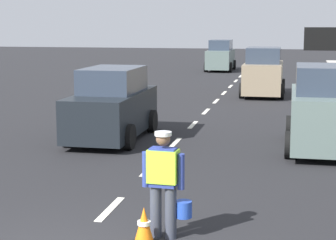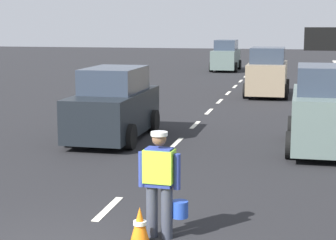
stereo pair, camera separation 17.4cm
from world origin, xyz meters
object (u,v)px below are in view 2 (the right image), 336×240
traffic_cone_near (140,226)px  car_outgoing_far (267,73)px  road_worker (161,179)px  car_oncoming_third (226,56)px  car_parked_curbside (325,111)px  car_oncoming_lead (114,106)px

traffic_cone_near → car_outgoing_far: size_ratio=0.15×
road_worker → car_oncoming_third: size_ratio=0.40×
traffic_cone_near → car_parked_curbside: 8.08m
traffic_cone_near → car_parked_curbside: car_parked_curbside is taller
car_outgoing_far → car_parked_curbside: car_parked_curbside is taller
traffic_cone_near → car_outgoing_far: 18.93m
car_oncoming_lead → car_outgoing_far: car_outgoing_far is taller
road_worker → car_oncoming_lead: size_ratio=0.40×
car_parked_curbside → car_oncoming_third: size_ratio=0.96×
car_oncoming_lead → traffic_cone_near: bearing=-69.6°
traffic_cone_near → car_oncoming_lead: 8.29m
road_worker → car_parked_curbside: 7.63m
car_parked_curbside → car_outgoing_far: bearing=100.5°
road_worker → car_outgoing_far: size_ratio=0.43×
traffic_cone_near → car_oncoming_lead: (-2.88, 7.75, 0.66)m
road_worker → car_oncoming_lead: (-3.12, 7.40, 0.02)m
car_oncoming_third → car_parked_curbside: bearing=-77.2°
car_parked_curbside → car_oncoming_third: car_parked_curbside is taller
car_outgoing_far → car_parked_curbside: (2.11, -11.41, 0.01)m
car_oncoming_lead → car_parked_curbside: 5.83m
car_oncoming_lead → car_parked_curbside: size_ratio=1.04×
car_oncoming_third → car_oncoming_lead: bearing=-90.3°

